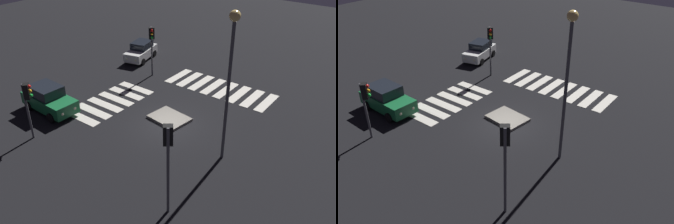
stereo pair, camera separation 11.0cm
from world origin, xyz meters
The scene contains 10 objects.
ground_plane centered at (0.00, 0.00, 0.00)m, with size 80.00×80.00×0.00m, color black.
traffic_island centered at (0.37, -0.65, 0.09)m, with size 2.81×2.26×0.18m.
car_white centered at (9.17, -7.94, 0.83)m, with size 2.47×4.11×1.69m.
car_green centered at (7.87, 3.51, 0.93)m, with size 4.43×2.19×1.90m.
traffic_light_north centered at (5.79, 6.20, 2.83)m, with size 0.54×0.53×3.74m.
traffic_light_east centered at (5.86, -5.56, 3.23)m, with size 0.53×0.54×4.26m.
traffic_light_west centered at (-4.60, 6.10, 3.59)m, with size 0.54×0.53×4.75m.
street_lamp centered at (-4.63, 0.93, 5.73)m, with size 0.56×0.56×8.53m.
crosswalk_near centered at (0.00, -6.88, 0.01)m, with size 8.75×3.20×0.02m.
crosswalk_side centered at (5.39, 0.00, 0.01)m, with size 3.20×6.45×0.02m.
Camera 2 is at (-12.19, 15.99, 12.67)m, focal length 37.95 mm.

